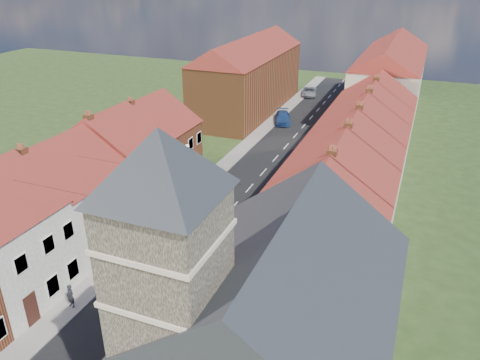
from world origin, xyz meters
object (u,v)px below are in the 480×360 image
(car_far_b, at_px, (298,157))
(car_far, at_px, (283,118))
(church, at_px, (267,318))
(pedestrian_left, at_px, (70,296))
(pedestrian_right, at_px, (260,253))
(car_distant, at_px, (309,92))
(lamppost, at_px, (182,172))
(car_mid, at_px, (194,200))

(car_far_b, bearing_deg, car_far, -62.06)
(church, xyz_separation_m, pedestrian_left, (-13.56, 2.71, -4.97))
(pedestrian_right, bearing_deg, church, 120.56)
(car_distant, height_order, pedestrian_right, pedestrian_right)
(church, xyz_separation_m, car_far, (-12.37, 43.05, -5.18))
(pedestrian_left, bearing_deg, church, -1.48)
(church, bearing_deg, pedestrian_left, 168.69)
(car_distant, relative_size, pedestrian_left, 2.88)
(lamppost, distance_m, car_mid, 3.02)
(church, xyz_separation_m, car_far_b, (-6.85, 30.68, -5.29))
(car_distant, bearing_deg, pedestrian_right, -91.41)
(car_distant, bearing_deg, car_far_b, -89.74)
(lamppost, height_order, car_mid, lamppost)
(lamppost, xyz_separation_m, car_far_b, (6.32, 14.00, -2.95))
(pedestrian_right, bearing_deg, lamppost, -20.33)
(church, height_order, pedestrian_left, church)
(pedestrian_right, bearing_deg, car_far, -65.47)
(lamppost, distance_m, car_far, 26.54)
(car_far, relative_size, car_distant, 1.05)
(lamppost, bearing_deg, pedestrian_left, -91.57)
(car_mid, distance_m, car_far_b, 14.43)
(car_mid, xyz_separation_m, pedestrian_right, (8.30, -5.99, 0.23))
(lamppost, bearing_deg, pedestrian_right, -30.46)
(lamppost, bearing_deg, car_far_b, 65.71)
(pedestrian_right, bearing_deg, car_mid, -25.69)
(car_far, relative_size, pedestrian_right, 3.03)
(lamppost, xyz_separation_m, pedestrian_left, (-0.38, -13.96, -2.63))
(car_mid, height_order, car_far, car_far)
(car_mid, height_order, car_distant, car_mid)
(car_far_b, bearing_deg, church, 106.49)
(lamppost, distance_m, pedestrian_left, 14.21)
(car_mid, distance_m, pedestrian_right, 10.24)
(car_far_b, bearing_deg, pedestrian_left, 80.42)
(church, height_order, car_mid, church)
(pedestrian_right, distance_m, car_far_b, 19.42)
(car_mid, bearing_deg, pedestrian_right, -35.50)
(church, bearing_deg, car_far_b, 102.59)
(car_distant, bearing_deg, lamppost, -102.39)
(car_mid, bearing_deg, church, -53.90)
(car_far, bearing_deg, church, -92.73)
(car_mid, distance_m, car_distant, 40.49)
(lamppost, distance_m, pedestrian_right, 10.67)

